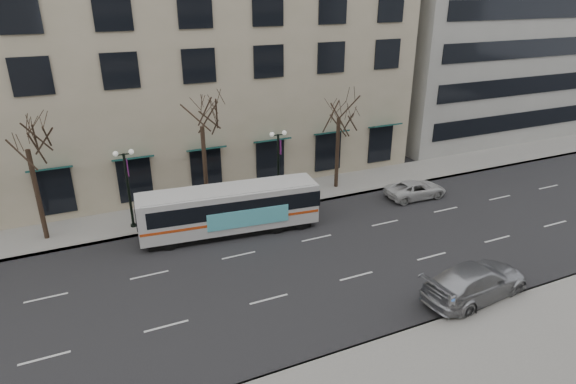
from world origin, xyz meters
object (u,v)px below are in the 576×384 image
tree_far_mid (201,112)px  lamp_post_right (278,163)px  lamp_post_left (128,186)px  city_bus (231,208)px  pay_station (452,302)px  tree_far_right (339,105)px  white_pickup (416,189)px  tree_far_left (24,133)px  silver_car (476,281)px

tree_far_mid → lamp_post_right: size_ratio=1.64×
tree_far_mid → lamp_post_left: bearing=-173.1°
city_bus → pay_station: 14.01m
tree_far_mid → tree_far_right: bearing=-0.0°
city_bus → tree_far_right: bearing=26.5°
tree_far_mid → white_pickup: (14.41, -3.90, -6.28)m
lamp_post_left → white_pickup: bearing=-9.6°
tree_far_left → lamp_post_right: 15.48m
tree_far_right → lamp_post_right: 6.11m
white_pickup → pay_station: size_ratio=3.34×
white_pickup → pay_station: pay_station is taller
silver_car → white_pickup: size_ratio=1.31×
tree_far_mid → lamp_post_right: tree_far_mid is taller
lamp_post_left → lamp_post_right: same height
lamp_post_right → silver_car: size_ratio=0.88×
tree_far_mid → white_pickup: bearing=-15.1°
lamp_post_left → city_bus: size_ratio=0.47×
city_bus → lamp_post_right: bearing=39.4°
pay_station → silver_car: bearing=36.3°
tree_far_mid → pay_station: size_ratio=6.32×
tree_far_mid → white_pickup: tree_far_mid is taller
city_bus → silver_car: size_ratio=1.88×
tree_far_right → lamp_post_left: bearing=-177.7°
silver_car → lamp_post_right: bearing=10.6°
white_pickup → pay_station: bearing=150.5°
white_pickup → lamp_post_left: bearing=82.7°
lamp_post_right → white_pickup: 10.23m
tree_far_right → city_bus: tree_far_right is taller
tree_far_mid → lamp_post_left: tree_far_mid is taller
lamp_post_right → city_bus: (-4.48, -2.99, -1.32)m
tree_far_left → silver_car: 25.17m
tree_far_mid → city_bus: bearing=-81.6°
tree_far_mid → pay_station: (6.82, -16.10, -5.78)m
tree_far_left → tree_far_mid: (10.00, 0.00, 0.21)m
silver_car → tree_far_mid: bearing=25.7°
pay_station → tree_far_mid: bearing=125.7°
tree_far_right → white_pickup: tree_far_right is taller
white_pickup → silver_car: bearing=157.9°
city_bus → pay_station: size_ratio=8.23×
tree_far_left → lamp_post_right: bearing=-2.3°
tree_far_mid → city_bus: tree_far_mid is taller
lamp_post_right → pay_station: 15.71m
pay_station → tree_far_left: bearing=149.0°
white_pickup → pay_station: (-7.58, -12.20, 0.50)m
city_bus → pay_station: (6.29, -12.51, -0.49)m
lamp_post_right → pay_station: size_ratio=3.85×
city_bus → pay_station: bearing=-57.6°
tree_far_left → lamp_post_right: size_ratio=1.60×
city_bus → white_pickup: 13.92m
pay_station → city_bus: bearing=129.4°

